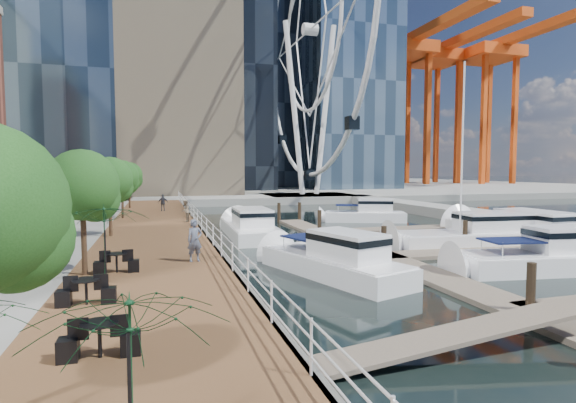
% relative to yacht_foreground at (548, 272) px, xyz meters
% --- Properties ---
extents(ground, '(520.00, 520.00, 0.00)m').
position_rel_yacht_foreground_xyz_m(ground, '(-9.04, -3.00, 0.00)').
color(ground, black).
rests_on(ground, ground).
extents(boardwalk, '(6.00, 60.00, 1.00)m').
position_rel_yacht_foreground_xyz_m(boardwalk, '(-18.04, 12.00, 0.50)').
color(boardwalk, brown).
rests_on(boardwalk, ground).
extents(seawall, '(0.25, 60.00, 1.00)m').
position_rel_yacht_foreground_xyz_m(seawall, '(-15.04, 12.00, 0.50)').
color(seawall, '#595954').
rests_on(seawall, ground).
extents(land_far, '(200.00, 114.00, 1.00)m').
position_rel_yacht_foreground_xyz_m(land_far, '(-9.04, 99.00, 0.50)').
color(land_far, gray).
rests_on(land_far, ground).
extents(breakwater, '(4.00, 60.00, 1.00)m').
position_rel_yacht_foreground_xyz_m(breakwater, '(10.96, 17.00, 0.50)').
color(breakwater, gray).
rests_on(breakwater, ground).
extents(pier, '(14.00, 12.00, 1.00)m').
position_rel_yacht_foreground_xyz_m(pier, '(4.96, 49.00, 0.50)').
color(pier, gray).
rests_on(pier, ground).
extents(railing, '(0.10, 60.00, 1.05)m').
position_rel_yacht_foreground_xyz_m(railing, '(-15.14, 12.00, 1.52)').
color(railing, white).
rests_on(railing, boardwalk).
extents(floating_docks, '(16.00, 34.00, 2.60)m').
position_rel_yacht_foreground_xyz_m(floating_docks, '(-1.08, 6.98, 0.49)').
color(floating_docks, '#6D6051').
rests_on(floating_docks, ground).
extents(ferris_wheel, '(5.80, 45.60, 47.80)m').
position_rel_yacht_foreground_xyz_m(ferris_wheel, '(4.96, 49.00, 25.92)').
color(ferris_wheel, white).
rests_on(ferris_wheel, ground).
extents(port_cranes, '(40.00, 52.00, 38.00)m').
position_rel_yacht_foreground_xyz_m(port_cranes, '(58.62, 92.67, 20.00)').
color(port_cranes, '#D84C14').
rests_on(port_cranes, ground).
extents(street_trees, '(2.60, 42.60, 4.60)m').
position_rel_yacht_foreground_xyz_m(street_trees, '(-20.44, 11.00, 4.29)').
color(street_trees, '#3F2B1C').
rests_on(street_trees, ground).
extents(cafe_tables, '(2.50, 13.70, 0.74)m').
position_rel_yacht_foreground_xyz_m(cafe_tables, '(-19.44, -5.00, 1.37)').
color(cafe_tables, black).
rests_on(cafe_tables, ground).
extents(yacht_foreground, '(9.92, 3.87, 2.15)m').
position_rel_yacht_foreground_xyz_m(yacht_foreground, '(0.00, 0.00, 0.00)').
color(yacht_foreground, white).
rests_on(yacht_foreground, ground).
extents(pedestrian_near, '(0.73, 0.57, 1.78)m').
position_rel_yacht_foreground_xyz_m(pedestrian_near, '(-16.36, 2.30, 1.89)').
color(pedestrian_near, slate).
rests_on(pedestrian_near, boardwalk).
extents(pedestrian_mid, '(0.86, 0.96, 1.63)m').
position_rel_yacht_foreground_xyz_m(pedestrian_mid, '(-15.84, 16.97, 1.82)').
color(pedestrian_mid, '#7C6B55').
rests_on(pedestrian_mid, boardwalk).
extents(pedestrian_far, '(0.93, 0.41, 1.56)m').
position_rel_yacht_foreground_xyz_m(pedestrian_far, '(-17.28, 26.40, 1.78)').
color(pedestrian_far, '#30323C').
rests_on(pedestrian_far, boardwalk).
extents(moored_yachts, '(20.98, 35.38, 11.50)m').
position_rel_yacht_foreground_xyz_m(moored_yachts, '(-0.24, 7.44, 0.00)').
color(moored_yachts, white).
rests_on(moored_yachts, ground).
extents(cafe_seating, '(5.23, 13.90, 2.69)m').
position_rel_yacht_foreground_xyz_m(cafe_seating, '(-19.40, -5.68, 2.22)').
color(cafe_seating, '#103C17').
rests_on(cafe_seating, ground).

